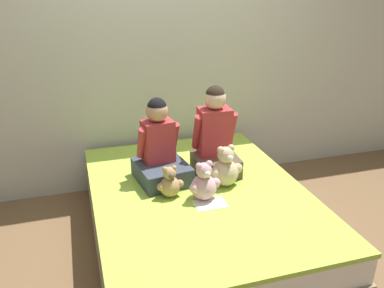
{
  "coord_description": "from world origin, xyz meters",
  "views": [
    {
      "loc": [
        -0.77,
        -2.37,
        1.79
      ],
      "look_at": [
        0.0,
        0.17,
        0.7
      ],
      "focal_mm": 38.0,
      "sensor_mm": 36.0,
      "label": 1
    }
  ],
  "objects_px": {
    "sign_card": "(210,204)",
    "teddy_bear_held_by_left_child": "(170,184)",
    "teddy_bear_held_by_right_child": "(225,169)",
    "bed": "(199,216)",
    "teddy_bear_between_children": "(204,183)",
    "child_on_right": "(215,138)",
    "child_on_left": "(160,151)"
  },
  "relations": [
    {
      "from": "bed",
      "to": "teddy_bear_held_by_right_child",
      "type": "relative_size",
      "value": 6.39
    },
    {
      "from": "child_on_left",
      "to": "teddy_bear_held_by_left_child",
      "type": "xyz_separation_m",
      "value": [
        0.0,
        -0.27,
        -0.12
      ]
    },
    {
      "from": "bed",
      "to": "teddy_bear_between_children",
      "type": "distance_m",
      "value": 0.35
    },
    {
      "from": "child_on_left",
      "to": "teddy_bear_held_by_right_child",
      "type": "relative_size",
      "value": 2.01
    },
    {
      "from": "teddy_bear_held_by_left_child",
      "to": "sign_card",
      "type": "xyz_separation_m",
      "value": [
        0.22,
        -0.18,
        -0.09
      ]
    },
    {
      "from": "child_on_right",
      "to": "sign_card",
      "type": "relative_size",
      "value": 3.17
    },
    {
      "from": "teddy_bear_held_by_left_child",
      "to": "teddy_bear_held_by_right_child",
      "type": "distance_m",
      "value": 0.42
    },
    {
      "from": "sign_card",
      "to": "child_on_right",
      "type": "bearing_deg",
      "value": 67.08
    },
    {
      "from": "child_on_left",
      "to": "sign_card",
      "type": "relative_size",
      "value": 2.89
    },
    {
      "from": "child_on_left",
      "to": "child_on_right",
      "type": "bearing_deg",
      "value": -8.55
    },
    {
      "from": "teddy_bear_between_children",
      "to": "teddy_bear_held_by_right_child",
      "type": "bearing_deg",
      "value": 23.76
    },
    {
      "from": "child_on_left",
      "to": "sign_card",
      "type": "xyz_separation_m",
      "value": [
        0.23,
        -0.45,
        -0.22
      ]
    },
    {
      "from": "bed",
      "to": "child_on_right",
      "type": "relative_size",
      "value": 2.9
    },
    {
      "from": "child_on_left",
      "to": "teddy_bear_held_by_right_child",
      "type": "bearing_deg",
      "value": -37.13
    },
    {
      "from": "teddy_bear_held_by_right_child",
      "to": "teddy_bear_between_children",
      "type": "xyz_separation_m",
      "value": [
        -0.21,
        -0.14,
        -0.01
      ]
    },
    {
      "from": "bed",
      "to": "teddy_bear_between_children",
      "type": "height_order",
      "value": "teddy_bear_between_children"
    },
    {
      "from": "sign_card",
      "to": "child_on_left",
      "type": "bearing_deg",
      "value": 116.96
    },
    {
      "from": "teddy_bear_held_by_right_child",
      "to": "child_on_left",
      "type": "bearing_deg",
      "value": 141.68
    },
    {
      "from": "bed",
      "to": "teddy_bear_between_children",
      "type": "bearing_deg",
      "value": -92.68
    },
    {
      "from": "teddy_bear_held_by_left_child",
      "to": "teddy_bear_held_by_right_child",
      "type": "xyz_separation_m",
      "value": [
        0.41,
        0.04,
        0.03
      ]
    },
    {
      "from": "teddy_bear_held_by_left_child",
      "to": "teddy_bear_held_by_right_child",
      "type": "relative_size",
      "value": 0.74
    },
    {
      "from": "bed",
      "to": "teddy_bear_held_by_left_child",
      "type": "height_order",
      "value": "teddy_bear_held_by_left_child"
    },
    {
      "from": "bed",
      "to": "teddy_bear_held_by_left_child",
      "type": "xyz_separation_m",
      "value": [
        -0.21,
        -0.02,
        0.3
      ]
    },
    {
      "from": "teddy_bear_held_by_right_child",
      "to": "teddy_bear_held_by_left_child",
      "type": "bearing_deg",
      "value": 176.15
    },
    {
      "from": "child_on_left",
      "to": "teddy_bear_between_children",
      "type": "bearing_deg",
      "value": -68.82
    },
    {
      "from": "child_on_right",
      "to": "bed",
      "type": "bearing_deg",
      "value": -126.76
    },
    {
      "from": "child_on_left",
      "to": "teddy_bear_held_by_right_child",
      "type": "height_order",
      "value": "child_on_left"
    },
    {
      "from": "teddy_bear_between_children",
      "to": "child_on_right",
      "type": "bearing_deg",
      "value": 49.88
    },
    {
      "from": "bed",
      "to": "teddy_bear_held_by_left_child",
      "type": "bearing_deg",
      "value": -174.2
    },
    {
      "from": "child_on_left",
      "to": "teddy_bear_between_children",
      "type": "height_order",
      "value": "child_on_left"
    },
    {
      "from": "sign_card",
      "to": "teddy_bear_held_by_left_child",
      "type": "bearing_deg",
      "value": 141.37
    },
    {
      "from": "teddy_bear_between_children",
      "to": "child_on_left",
      "type": "bearing_deg",
      "value": 108.78
    }
  ]
}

